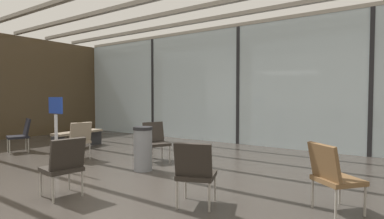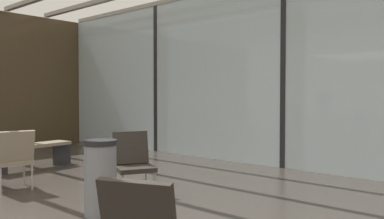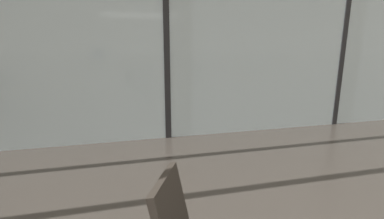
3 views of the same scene
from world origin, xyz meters
name	(u,v)px [view 3 (image 3 of 3)]	position (x,y,z in m)	size (l,w,h in m)	color
glass_curtain_wall	(166,35)	(0.00, 5.20, 1.79)	(14.00, 0.08, 3.57)	silver
window_mullion_1	(166,35)	(0.00, 5.20, 1.79)	(0.10, 0.12, 3.57)	black
window_mullion_2	(343,36)	(3.50, 5.20, 1.79)	(0.10, 0.12, 3.57)	black
parked_airplane	(134,29)	(-0.30, 9.53, 2.04)	(11.76, 4.09, 4.09)	#B2BCD6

